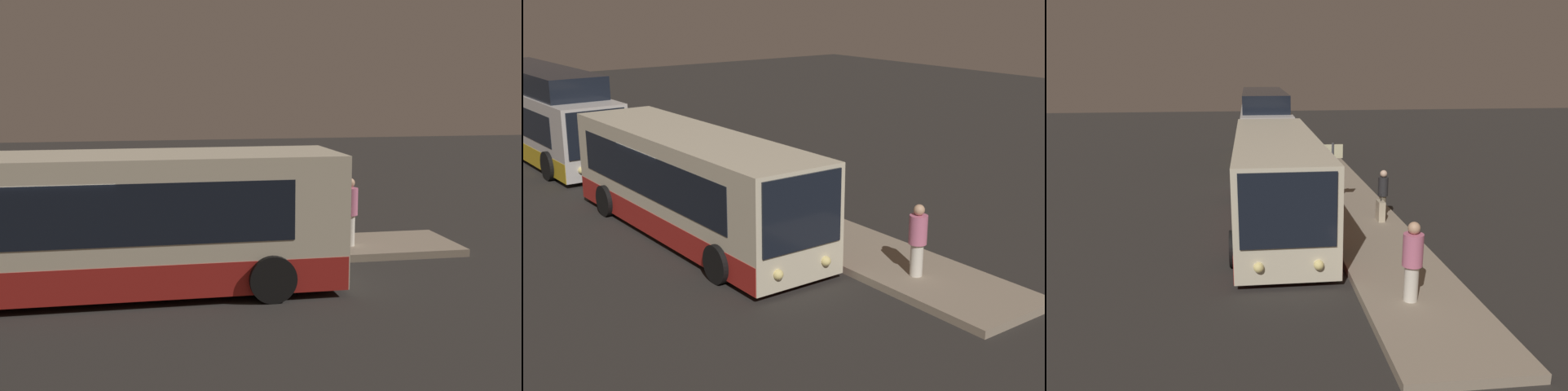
{
  "view_description": "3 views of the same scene",
  "coord_description": "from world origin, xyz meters",
  "views": [
    {
      "loc": [
        1.36,
        -15.01,
        4.42
      ],
      "look_at": [
        4.41,
        0.69,
        1.89
      ],
      "focal_mm": 50.0,
      "sensor_mm": 36.0,
      "label": 1
    },
    {
      "loc": [
        18.23,
        -9.53,
        6.89
      ],
      "look_at": [
        4.41,
        0.69,
        1.89
      ],
      "focal_mm": 50.0,
      "sensor_mm": 36.0,
      "label": 2
    },
    {
      "loc": [
        16.84,
        -0.72,
        5.17
      ],
      "look_at": [
        4.41,
        0.69,
        1.89
      ],
      "focal_mm": 35.0,
      "sensor_mm": 36.0,
      "label": 3
    }
  ],
  "objects": [
    {
      "name": "platform",
      "position": [
        0.0,
        2.86,
        0.1
      ],
      "size": [
        20.0,
        2.51,
        0.19
      ],
      "color": "gray",
      "rests_on": "ground"
    },
    {
      "name": "bus_second",
      "position": [
        -11.28,
        0.09,
        1.65
      ],
      "size": [
        10.81,
        2.75,
        3.68
      ],
      "color": "silver",
      "rests_on": "ground"
    },
    {
      "name": "passenger_boarding",
      "position": [
        7.11,
        2.62,
        1.14
      ],
      "size": [
        0.56,
        0.56,
        1.77
      ],
      "rotation": [
        0.0,
        0.0,
        -2.77
      ],
      "color": "silver",
      "rests_on": "platform"
    },
    {
      "name": "suitcase",
      "position": [
        1.43,
        3.41,
        0.52
      ],
      "size": [
        0.46,
        0.21,
        0.89
      ],
      "color": "beige",
      "rests_on": "platform"
    },
    {
      "name": "passenger_waiting",
      "position": [
        0.98,
        3.59,
        1.05
      ],
      "size": [
        0.45,
        0.45,
        1.57
      ],
      "rotation": [
        0.0,
        0.0,
        -0.56
      ],
      "color": "#6B604C",
      "rests_on": "platform"
    },
    {
      "name": "bus_lead",
      "position": [
        0.8,
        0.09,
        1.46
      ],
      "size": [
        10.3,
        2.83,
        2.93
      ],
      "color": "beige",
      "rests_on": "ground"
    },
    {
      "name": "sign_post",
      "position": [
        -0.58,
        2.16,
        1.64
      ],
      "size": [
        0.1,
        0.7,
        2.26
      ],
      "color": "#4C4C51",
      "rests_on": "platform"
    },
    {
      "name": "ground",
      "position": [
        0.0,
        0.0,
        0.0
      ],
      "size": [
        80.0,
        80.0,
        0.0
      ],
      "primitive_type": "plane",
      "color": "#2B2826"
    }
  ]
}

